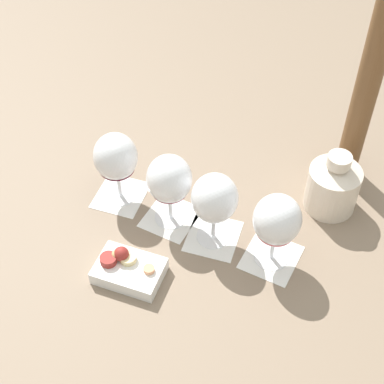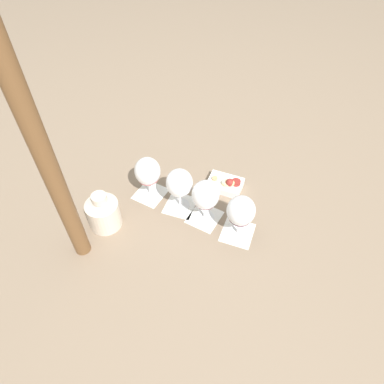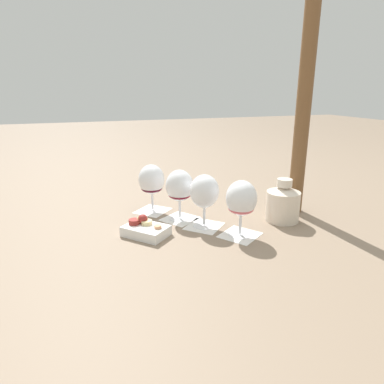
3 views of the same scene
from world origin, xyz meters
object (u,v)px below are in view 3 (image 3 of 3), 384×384
Objects in this scene: wine_glass_3 at (152,181)px; umbrella_pole at (307,73)px; snack_dish at (145,229)px; wine_glass_0 at (241,201)px; ceramic_vase at (283,203)px; wine_glass_2 at (180,188)px; wine_glass_1 at (204,194)px.

umbrella_pole is (-0.18, -0.52, 0.39)m from wine_glass_3.
snack_dish is at bearing 161.21° from wine_glass_3.
wine_glass_0 reaches higher than snack_dish.
wine_glass_3 is at bearing 71.27° from umbrella_pole.
wine_glass_0 is 1.00× the size of wine_glass_3.
umbrella_pole is at bearing -54.93° from ceramic_vase.
umbrella_pole reaches higher than ceramic_vase.
ceramic_vase is 0.50m from snack_dish.
wine_glass_0 is 1.09× the size of snack_dish.
wine_glass_2 and wine_glass_3 have the same top height.
ceramic_vase is at bearing -94.14° from snack_dish.
umbrella_pole is (0.03, -0.39, 0.39)m from wine_glass_1.
wine_glass_1 is 0.23m from snack_dish.
wine_glass_2 is 0.37m from ceramic_vase.
wine_glass_0 is 0.22m from ceramic_vase.
wine_glass_1 is 0.29m from ceramic_vase.
umbrella_pole reaches higher than wine_glass_2.
wine_glass_1 is at bearing 37.23° from wine_glass_0.
umbrella_pole is at bearing -85.22° from wine_glass_1.
ceramic_vase is (-0.25, -0.42, -0.05)m from wine_glass_3.
wine_glass_0 is at bearing -145.87° from wine_glass_3.
wine_glass_2 is 0.60m from umbrella_pole.
wine_glass_0 and wine_glass_3 have the same top height.
snack_dish is (-0.22, 0.07, -0.10)m from wine_glass_3.
wine_glass_2 is at bearing 34.95° from wine_glass_0.
wine_glass_3 is 1.17× the size of ceramic_vase.
snack_dish is at bearing 85.86° from ceramic_vase.
wine_glass_2 is at bearing -56.18° from snack_dish.
wine_glass_2 is (0.20, 0.14, -0.00)m from wine_glass_0.
wine_glass_1 and wine_glass_2 have the same top height.
ceramic_vase is at bearing -121.07° from wine_glass_3.
wine_glass_1 is 1.17× the size of ceramic_vase.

